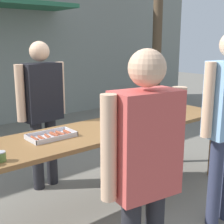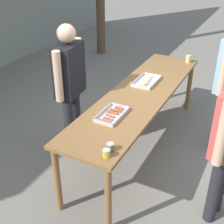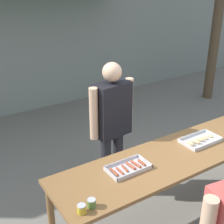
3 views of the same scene
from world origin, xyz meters
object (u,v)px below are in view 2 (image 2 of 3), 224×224
Objects in this scene: condiment_jar_mustard at (107,153)px; food_tray_sausages at (112,115)px; condiment_jar_ketchup at (110,147)px; beer_cup at (188,59)px; person_server_behind_table at (70,80)px; food_tray_buns at (146,81)px.

food_tray_sausages is at bearing 23.58° from condiment_jar_mustard.
condiment_jar_ketchup is 0.68× the size of beer_cup.
beer_cup is (2.72, 0.00, 0.02)m from condiment_jar_mustard.
condiment_jar_ketchup is 0.04× the size of person_server_behind_table.
food_tray_sausages is at bearing -179.96° from food_tray_buns.
condiment_jar_mustard is 1.00× the size of condiment_jar_ketchup.
food_tray_buns is at bearing 10.08° from condiment_jar_ketchup.
food_tray_sausages is at bearing 25.94° from condiment_jar_ketchup.
food_tray_buns is 5.95× the size of condiment_jar_ketchup.
food_tray_sausages is 5.58× the size of condiment_jar_mustard.
condiment_jar_ketchup is at bearing -169.92° from food_tray_buns.
condiment_jar_ketchup is at bearing -154.06° from food_tray_sausages.
beer_cup is at bearing 0.06° from condiment_jar_mustard.
food_tray_buns is 1.05m from person_server_behind_table.
food_tray_buns is 1.60m from condiment_jar_ketchup.
condiment_jar_ketchup is (-1.58, -0.28, 0.02)m from food_tray_buns.
food_tray_sausages is 0.25× the size of person_server_behind_table.
food_tray_sausages is 0.83m from person_server_behind_table.
person_server_behind_table is (0.97, 1.06, 0.13)m from condiment_jar_mustard.
food_tray_sausages is 3.81× the size of beer_cup.
food_tray_buns is at bearing 0.04° from food_tray_sausages.
food_tray_sausages is at bearing -117.54° from person_server_behind_table.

